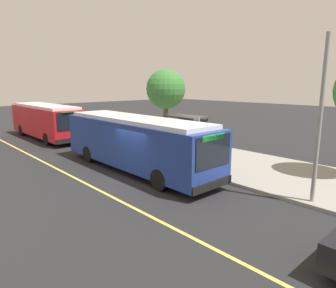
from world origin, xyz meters
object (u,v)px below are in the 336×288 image
(transit_bus_main, at_px, (135,141))
(waiting_bench, at_px, (189,145))
(transit_bus_second, at_px, (46,120))
(pedestrian_commuter, at_px, (190,148))
(route_sign_post, at_px, (196,135))

(transit_bus_main, height_order, waiting_bench, transit_bus_main)
(transit_bus_main, xyz_separation_m, transit_bus_second, (-13.28, 0.08, -0.00))
(transit_bus_second, bearing_deg, transit_bus_main, -0.35)
(transit_bus_main, relative_size, waiting_bench, 6.92)
(waiting_bench, distance_m, pedestrian_commuter, 3.14)
(route_sign_post, bearing_deg, waiting_bench, 140.50)
(transit_bus_main, xyz_separation_m, waiting_bench, (-0.55, 4.83, -0.98))
(transit_bus_second, xyz_separation_m, waiting_bench, (12.73, 4.75, -0.98))
(waiting_bench, xyz_separation_m, route_sign_post, (2.66, -2.19, 1.32))
(transit_bus_second, height_order, waiting_bench, transit_bus_second)
(transit_bus_main, relative_size, route_sign_post, 3.95)
(pedestrian_commuter, bearing_deg, waiting_bench, 134.47)
(transit_bus_main, bearing_deg, route_sign_post, 51.35)
(transit_bus_second, distance_m, waiting_bench, 13.63)
(transit_bus_second, xyz_separation_m, route_sign_post, (15.39, 2.56, 0.34))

